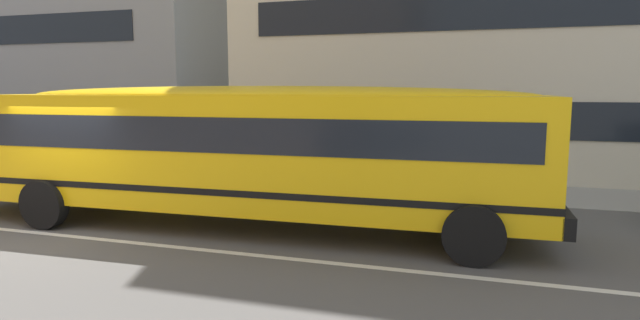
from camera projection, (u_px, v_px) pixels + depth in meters
ground_plane at (55, 235)px, 10.39m from camera, size 400.00×400.00×0.00m
sidewalk_far at (224, 177)px, 17.07m from camera, size 120.00×3.00×0.01m
lane_centreline at (55, 235)px, 10.39m from camera, size 110.00×0.16×0.01m
school_bus at (247, 144)px, 10.77m from camera, size 13.08×3.11×2.91m
apartment_block_far_left at (57, 14)px, 27.30m from camera, size 21.62×12.18×13.30m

